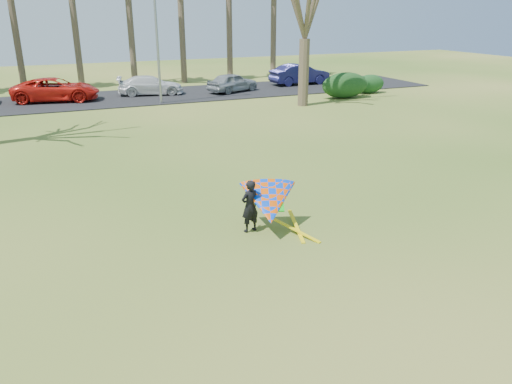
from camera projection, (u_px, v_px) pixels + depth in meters
name	position (u px, v px, depth m)	size (l,w,h in m)	color
ground	(289.00, 262.00, 11.89)	(100.00, 100.00, 0.00)	#255913
parking_strip	(122.00, 98.00, 33.46)	(46.00, 7.00, 0.06)	black
streetlight	(159.00, 30.00, 30.13)	(2.28, 0.18, 8.00)	gray
hedge_near	(345.00, 85.00, 33.40)	(3.40, 1.54, 1.70)	#143814
hedge_far	(369.00, 84.00, 35.37)	(2.35, 1.11, 1.31)	#163D19
car_2	(56.00, 89.00, 31.99)	(2.46, 5.33, 1.48)	red
car_3	(151.00, 85.00, 34.43)	(1.80, 4.43, 1.28)	silver
car_4	(232.00, 82.00, 35.60)	(1.58, 3.92, 1.34)	gray
car_5	(300.00, 74.00, 39.09)	(1.65, 4.73, 1.56)	#1A194D
kite_flyer	(268.00, 203.00, 13.21)	(2.13, 2.39, 2.02)	black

